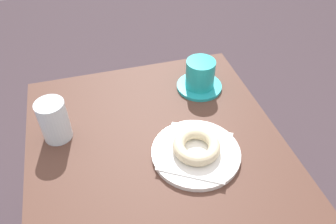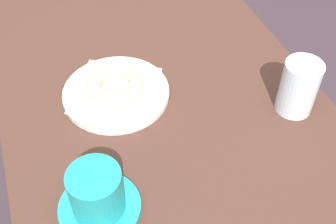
# 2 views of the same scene
# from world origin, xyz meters

# --- Properties ---
(table) EXTENTS (0.93, 0.63, 0.78)m
(table) POSITION_xyz_m (0.00, 0.00, 0.65)
(table) COLOR #4C3025
(table) RESTS_ON ground_plane
(plate_sugar_ring) EXTENTS (0.21, 0.21, 0.01)m
(plate_sugar_ring) POSITION_xyz_m (0.07, -0.08, 0.78)
(plate_sugar_ring) COLOR white
(plate_sugar_ring) RESTS_ON table
(napkin_sugar_ring) EXTENTS (0.22, 0.22, 0.00)m
(napkin_sugar_ring) POSITION_xyz_m (0.07, -0.08, 0.79)
(napkin_sugar_ring) COLOR white
(napkin_sugar_ring) RESTS_ON plate_sugar_ring
(donut_sugar_ring) EXTENTS (0.11, 0.11, 0.03)m
(donut_sugar_ring) POSITION_xyz_m (0.07, -0.08, 0.81)
(donut_sugar_ring) COLOR beige
(donut_sugar_ring) RESTS_ON napkin_sugar_ring
(water_glass) EXTENTS (0.07, 0.07, 0.11)m
(water_glass) POSITION_xyz_m (0.22, 0.23, 0.83)
(water_glass) COLOR silver
(water_glass) RESTS_ON table
(coffee_cup) EXTENTS (0.13, 0.13, 0.09)m
(coffee_cup) POSITION_xyz_m (0.31, -0.18, 0.82)
(coffee_cup) COLOR teal
(coffee_cup) RESTS_ON table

